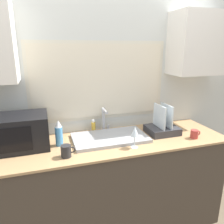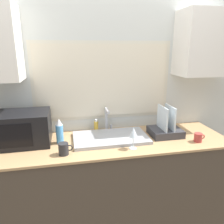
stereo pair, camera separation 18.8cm
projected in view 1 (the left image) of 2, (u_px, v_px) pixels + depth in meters
name	position (u px, v px, depth m)	size (l,w,h in m)	color
countertop	(109.00, 185.00, 2.12)	(2.19, 0.66, 0.93)	#42382D
wall_back	(100.00, 86.00, 2.14)	(6.00, 0.38, 2.60)	silver
sink_basin	(110.00, 138.00, 2.01)	(0.68, 0.39, 0.03)	#9EA0A5
faucet	(104.00, 118.00, 2.17)	(0.08, 0.14, 0.24)	#B7B7BC
microwave	(16.00, 132.00, 1.81)	(0.52, 0.35, 0.28)	black
dish_rack	(162.00, 127.00, 2.14)	(0.29, 0.25, 0.29)	#333338
spray_bottle	(59.00, 133.00, 1.86)	(0.06, 0.06, 0.23)	#4C99D8
soap_bottle	(93.00, 127.00, 2.17)	(0.04, 0.04, 0.13)	gold
mug_near_sink	(66.00, 151.00, 1.68)	(0.11, 0.08, 0.10)	#262628
wine_glass	(135.00, 132.00, 1.81)	(0.07, 0.07, 0.19)	silver
mug_by_rack	(195.00, 134.00, 2.03)	(0.10, 0.07, 0.08)	#A53833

